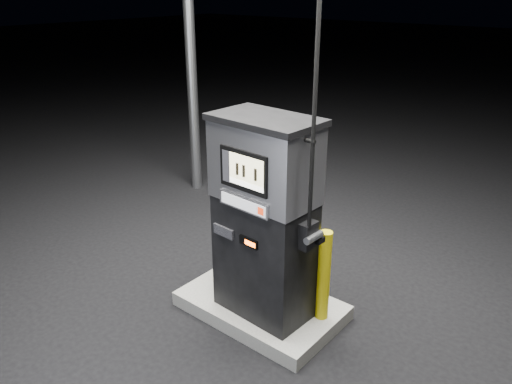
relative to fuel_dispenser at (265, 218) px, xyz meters
The scene contains 5 objects.
ground 1.17m from the fuel_dispenser, 140.33° to the left, with size 80.00×80.00×0.00m, color black.
pump_island 1.09m from the fuel_dispenser, 140.33° to the left, with size 1.60×1.00×0.15m, color slate.
fuel_dispenser is the anchor object (origin of this frame).
bollard_left 0.94m from the fuel_dispenser, 159.71° to the left, with size 0.11×0.11×0.79m, color #C6B20B.
bollard_right 0.79m from the fuel_dispenser, 26.73° to the left, with size 0.12×0.12×0.92m, color #C6B20B.
Camera 1 is at (2.70, -3.35, 3.14)m, focal length 35.00 mm.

